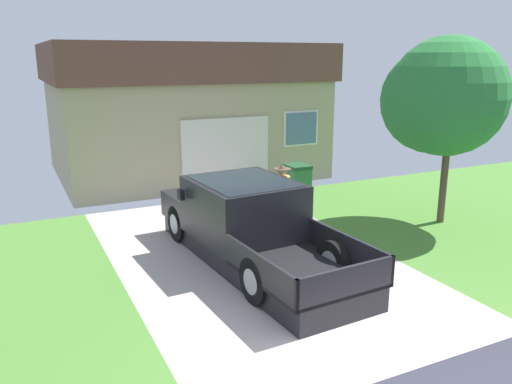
# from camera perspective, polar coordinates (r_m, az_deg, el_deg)

# --- Properties ---
(pickup_truck) EXTENTS (2.28, 5.70, 1.59)m
(pickup_truck) POSITION_cam_1_polar(r_m,az_deg,el_deg) (10.40, -1.16, -3.52)
(pickup_truck) COLOR black
(pickup_truck) RESTS_ON ground
(person_with_hat) EXTENTS (0.51, 0.39, 1.68)m
(person_with_hat) POSITION_cam_1_polar(r_m,az_deg,el_deg) (11.53, 2.88, -0.48)
(person_with_hat) COLOR brown
(person_with_hat) RESTS_ON ground
(handbag) EXTENTS (0.37, 0.17, 0.44)m
(handbag) POSITION_cam_1_polar(r_m,az_deg,el_deg) (11.53, 2.57, -4.71)
(handbag) COLOR brown
(handbag) RESTS_ON ground
(house_with_garage) EXTENTS (8.63, 6.56, 4.37)m
(house_with_garage) POSITION_cam_1_polar(r_m,az_deg,el_deg) (18.24, -8.14, 9.08)
(house_with_garage) COLOR tan
(house_with_garage) RESTS_ON ground
(front_yard_tree) EXTENTS (2.79, 3.04, 4.45)m
(front_yard_tree) POSITION_cam_1_polar(r_m,az_deg,el_deg) (12.95, 19.79, 9.74)
(front_yard_tree) COLOR brown
(front_yard_tree) RESTS_ON ground
(wheeled_trash_bin) EXTENTS (0.60, 0.72, 1.00)m
(wheeled_trash_bin) POSITION_cam_1_polar(r_m,az_deg,el_deg) (14.78, 4.56, 1.29)
(wheeled_trash_bin) COLOR #286B38
(wheeled_trash_bin) RESTS_ON ground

